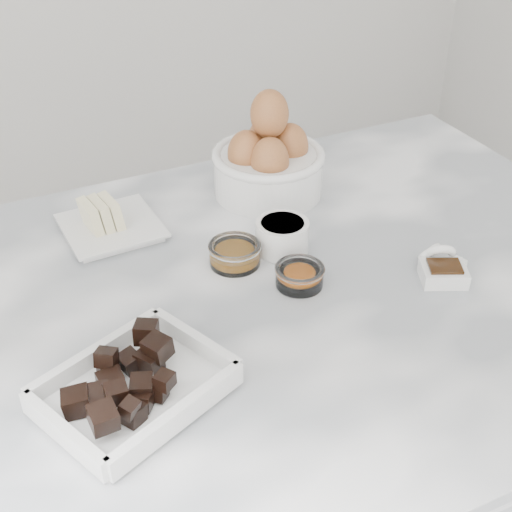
{
  "coord_description": "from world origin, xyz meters",
  "views": [
    {
      "loc": [
        -0.33,
        -0.7,
        1.53
      ],
      "look_at": [
        0.02,
        0.03,
        0.98
      ],
      "focal_mm": 50.0,
      "sensor_mm": 36.0,
      "label": 1
    }
  ],
  "objects_px": {
    "sugar_ramekin": "(282,235)",
    "salt_spoon": "(440,262)",
    "zest_bowl": "(299,275)",
    "vanilla_spoon": "(443,268)",
    "chocolate_dish": "(135,384)",
    "honey_bowl": "(235,254)",
    "egg_bowl": "(268,161)",
    "butter_plate": "(109,222)"
  },
  "relations": [
    {
      "from": "sugar_ramekin",
      "to": "salt_spoon",
      "type": "bearing_deg",
      "value": -38.82
    },
    {
      "from": "sugar_ramekin",
      "to": "zest_bowl",
      "type": "relative_size",
      "value": 1.13
    },
    {
      "from": "sugar_ramekin",
      "to": "vanilla_spoon",
      "type": "distance_m",
      "value": 0.23
    },
    {
      "from": "zest_bowl",
      "to": "salt_spoon",
      "type": "relative_size",
      "value": 0.96
    },
    {
      "from": "chocolate_dish",
      "to": "vanilla_spoon",
      "type": "distance_m",
      "value": 0.46
    },
    {
      "from": "vanilla_spoon",
      "to": "chocolate_dish",
      "type": "bearing_deg",
      "value": -174.88
    },
    {
      "from": "zest_bowl",
      "to": "vanilla_spoon",
      "type": "height_order",
      "value": "vanilla_spoon"
    },
    {
      "from": "honey_bowl",
      "to": "zest_bowl",
      "type": "height_order",
      "value": "honey_bowl"
    },
    {
      "from": "sugar_ramekin",
      "to": "honey_bowl",
      "type": "bearing_deg",
      "value": -177.68
    },
    {
      "from": "chocolate_dish",
      "to": "sugar_ramekin",
      "type": "xyz_separation_m",
      "value": [
        0.29,
        0.2,
        0.0
      ]
    },
    {
      "from": "egg_bowl",
      "to": "vanilla_spoon",
      "type": "relative_size",
      "value": 2.08
    },
    {
      "from": "butter_plate",
      "to": "salt_spoon",
      "type": "relative_size",
      "value": 2.04
    },
    {
      "from": "chocolate_dish",
      "to": "sugar_ramekin",
      "type": "bearing_deg",
      "value": 34.74
    },
    {
      "from": "egg_bowl",
      "to": "honey_bowl",
      "type": "xyz_separation_m",
      "value": [
        -0.14,
        -0.17,
        -0.04
      ]
    },
    {
      "from": "honey_bowl",
      "to": "salt_spoon",
      "type": "relative_size",
      "value": 1.06
    },
    {
      "from": "honey_bowl",
      "to": "zest_bowl",
      "type": "relative_size",
      "value": 1.1
    },
    {
      "from": "zest_bowl",
      "to": "salt_spoon",
      "type": "xyz_separation_m",
      "value": [
        0.2,
        -0.06,
        -0.0
      ]
    },
    {
      "from": "egg_bowl",
      "to": "zest_bowl",
      "type": "relative_size",
      "value": 2.69
    },
    {
      "from": "zest_bowl",
      "to": "sugar_ramekin",
      "type": "bearing_deg",
      "value": 78.15
    },
    {
      "from": "butter_plate",
      "to": "egg_bowl",
      "type": "bearing_deg",
      "value": 2.16
    },
    {
      "from": "sugar_ramekin",
      "to": "salt_spoon",
      "type": "height_order",
      "value": "sugar_ramekin"
    },
    {
      "from": "egg_bowl",
      "to": "butter_plate",
      "type": "bearing_deg",
      "value": -177.84
    },
    {
      "from": "sugar_ramekin",
      "to": "zest_bowl",
      "type": "height_order",
      "value": "sugar_ramekin"
    },
    {
      "from": "butter_plate",
      "to": "egg_bowl",
      "type": "height_order",
      "value": "egg_bowl"
    },
    {
      "from": "sugar_ramekin",
      "to": "chocolate_dish",
      "type": "bearing_deg",
      "value": -145.26
    },
    {
      "from": "chocolate_dish",
      "to": "honey_bowl",
      "type": "height_order",
      "value": "chocolate_dish"
    },
    {
      "from": "sugar_ramekin",
      "to": "honey_bowl",
      "type": "relative_size",
      "value": 1.02
    },
    {
      "from": "salt_spoon",
      "to": "vanilla_spoon",
      "type": "bearing_deg",
      "value": -116.66
    },
    {
      "from": "zest_bowl",
      "to": "egg_bowl",
      "type": "bearing_deg",
      "value": 73.09
    },
    {
      "from": "egg_bowl",
      "to": "salt_spoon",
      "type": "distance_m",
      "value": 0.34
    },
    {
      "from": "butter_plate",
      "to": "salt_spoon",
      "type": "bearing_deg",
      "value": -37.09
    },
    {
      "from": "chocolate_dish",
      "to": "zest_bowl",
      "type": "xyz_separation_m",
      "value": [
        0.27,
        0.11,
        -0.01
      ]
    },
    {
      "from": "zest_bowl",
      "to": "salt_spoon",
      "type": "distance_m",
      "value": 0.2
    },
    {
      "from": "egg_bowl",
      "to": "vanilla_spoon",
      "type": "xyz_separation_m",
      "value": [
        0.11,
        -0.33,
        -0.04
      ]
    },
    {
      "from": "butter_plate",
      "to": "honey_bowl",
      "type": "xyz_separation_m",
      "value": [
        0.14,
        -0.16,
        -0.0
      ]
    },
    {
      "from": "butter_plate",
      "to": "zest_bowl",
      "type": "distance_m",
      "value": 0.32
    },
    {
      "from": "honey_bowl",
      "to": "salt_spoon",
      "type": "height_order",
      "value": "salt_spoon"
    },
    {
      "from": "egg_bowl",
      "to": "honey_bowl",
      "type": "bearing_deg",
      "value": -128.98
    },
    {
      "from": "zest_bowl",
      "to": "vanilla_spoon",
      "type": "relative_size",
      "value": 0.77
    },
    {
      "from": "honey_bowl",
      "to": "vanilla_spoon",
      "type": "bearing_deg",
      "value": -32.05
    },
    {
      "from": "chocolate_dish",
      "to": "egg_bowl",
      "type": "bearing_deg",
      "value": 46.52
    },
    {
      "from": "vanilla_spoon",
      "to": "zest_bowl",
      "type": "bearing_deg",
      "value": 159.56
    }
  ]
}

